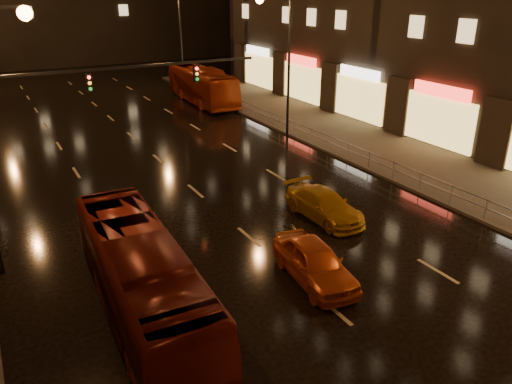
% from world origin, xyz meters
% --- Properties ---
extents(ground, '(140.00, 140.00, 0.00)m').
position_xyz_m(ground, '(0.00, 20.00, 0.00)').
color(ground, black).
rests_on(ground, ground).
extents(sidewalk_right, '(7.00, 70.00, 0.15)m').
position_xyz_m(sidewalk_right, '(13.50, 15.00, 0.07)').
color(sidewalk_right, '#38332D').
rests_on(sidewalk_right, ground).
extents(traffic_signal, '(15.31, 0.32, 6.20)m').
position_xyz_m(traffic_signal, '(-5.06, 20.00, 4.74)').
color(traffic_signal, black).
rests_on(traffic_signal, ground).
extents(railing_right, '(0.05, 56.00, 1.00)m').
position_xyz_m(railing_right, '(10.20, 18.00, 0.90)').
color(railing_right, '#99999E').
rests_on(railing_right, sidewalk_right).
extents(bus_red, '(2.83, 10.36, 2.86)m').
position_xyz_m(bus_red, '(-5.64, 6.88, 1.43)').
color(bus_red, '#61150D').
rests_on(bus_red, ground).
extents(bus_curb, '(3.21, 11.64, 3.21)m').
position_xyz_m(bus_curb, '(9.00, 35.75, 1.61)').
color(bus_curb, '#A63210').
rests_on(bus_curb, ground).
extents(taxi_near, '(2.22, 4.52, 1.48)m').
position_xyz_m(taxi_near, '(0.50, 5.84, 0.74)').
color(taxi_near, '#CD4E13').
rests_on(taxi_near, ground).
extents(taxi_far, '(2.01, 4.59, 1.31)m').
position_xyz_m(taxi_far, '(4.00, 10.00, 0.66)').
color(taxi_far, '#BE8111').
rests_on(taxi_far, ground).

